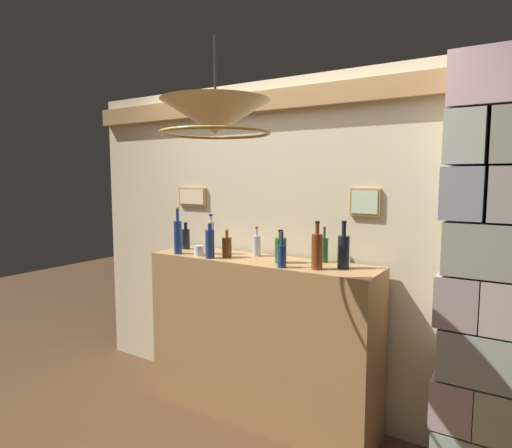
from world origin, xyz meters
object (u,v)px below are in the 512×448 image
Objects in this scene: liquor_bottle_vermouth at (186,238)px; liquor_bottle_mezcal at (324,249)px; liquor_bottle_rum at (210,243)px; liquor_bottle_whiskey at (282,255)px; glass_tumbler_rocks at (199,251)px; liquor_bottle_scotch at (317,251)px; liquor_bottle_sherry at (178,236)px; liquor_bottle_rye at (211,237)px; liquor_bottle_port at (343,251)px; liquor_bottle_tequila at (257,245)px; liquor_bottle_brandy at (281,250)px; liquor_bottle_bourbon at (227,247)px; pendant_lamp at (215,119)px.

liquor_bottle_mezcal is (1.14, 0.09, 0.00)m from liquor_bottle_vermouth.
liquor_bottle_rum is 1.06× the size of liquor_bottle_mezcal.
liquor_bottle_whiskey is 0.71m from glass_tumbler_rocks.
liquor_bottle_mezcal is at bearing 16.60° from glass_tumbler_rocks.
liquor_bottle_rum is at bearing -175.59° from liquor_bottle_scotch.
liquor_bottle_sherry is 0.20m from glass_tumbler_rocks.
liquor_bottle_scotch is 0.89m from liquor_bottle_rye.
liquor_bottle_port is 0.93m from liquor_bottle_rum.
liquor_bottle_port reaches higher than liquor_bottle_mezcal.
liquor_bottle_rum is 0.34m from liquor_bottle_tequila.
liquor_bottle_brandy is at bearing -5.56° from liquor_bottle_vermouth.
liquor_bottle_scotch is 0.17m from liquor_bottle_port.
liquor_bottle_sherry reaches higher than liquor_bottle_bourbon.
liquor_bottle_scotch is 1.01× the size of liquor_bottle_rye.
liquor_bottle_port is at bearing -5.76° from liquor_bottle_tequila.
liquor_bottle_port is at bearing 5.97° from liquor_bottle_bourbon.
liquor_bottle_port is at bearing 10.92° from liquor_bottle_rum.
liquor_bottle_bourbon is 0.40m from liquor_bottle_sherry.
liquor_bottle_brandy is at bearing 13.76° from liquor_bottle_rum.
liquor_bottle_bourbon is 0.68m from liquor_bottle_mezcal.
liquor_bottle_scotch is 0.22m from liquor_bottle_whiskey.
liquor_bottle_tequila is (-0.27, 0.12, -0.01)m from liquor_bottle_brandy.
liquor_bottle_tequila reaches higher than glass_tumbler_rocks.
liquor_bottle_brandy is 0.60m from liquor_bottle_rye.
liquor_bottle_vermouth is at bearing -176.87° from liquor_bottle_tequila.
liquor_bottle_mezcal is (0.23, 0.17, -0.00)m from liquor_bottle_brandy.
liquor_bottle_port is 0.55× the size of pendant_lamp.
pendant_lamp reaches higher than liquor_bottle_brandy.
liquor_bottle_whiskey is 1.00m from pendant_lamp.
liquor_bottle_whiskey is (0.08, -0.13, -0.01)m from liquor_bottle_brandy.
pendant_lamp is at bearing -113.00° from liquor_bottle_port.
liquor_bottle_rye is (-1.01, -0.04, 0.01)m from liquor_bottle_port.
liquor_bottle_whiskey is 0.43m from liquor_bottle_tequila.
liquor_bottle_sherry is at bearing -164.65° from liquor_bottle_mezcal.
liquor_bottle_scotch is 1.40× the size of liquor_bottle_tequila.
liquor_bottle_sherry is at bearing 142.76° from pendant_lamp.
liquor_bottle_tequila is 1.23m from pendant_lamp.
liquor_bottle_mezcal is at bearing 103.07° from liquor_bottle_scotch.
liquor_bottle_brandy is 0.97× the size of liquor_bottle_whiskey.
liquor_bottle_tequila is at bearing 18.45° from liquor_bottle_rye.
liquor_bottle_scotch reaches higher than liquor_bottle_whiskey.
pendant_lamp is (-0.02, -0.64, 0.77)m from liquor_bottle_whiskey.
glass_tumbler_rocks is (0.18, 0.03, -0.10)m from liquor_bottle_sherry.
liquor_bottle_port is 1.32m from liquor_bottle_vermouth.
liquor_bottle_sherry is at bearing -170.98° from glass_tumbler_rocks.
liquor_bottle_mezcal is at bearing 22.05° from liquor_bottle_rum.
liquor_bottle_whiskey is at bearing -11.03° from liquor_bottle_bourbon.
liquor_bottle_scotch is at bearing -11.94° from liquor_bottle_brandy.
liquor_bottle_bourbon is 2.80× the size of glass_tumbler_rocks.
liquor_bottle_port is 1.40× the size of liquor_bottle_tequila.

